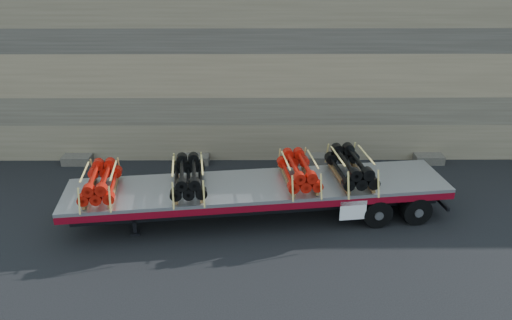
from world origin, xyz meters
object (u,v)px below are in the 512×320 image
(bundle_front, at_px, (101,183))
(bundle_rear, at_px, (351,168))
(trailer, at_px, (258,201))
(bundle_midfront, at_px, (188,177))
(bundle_midrear, at_px, (299,171))

(bundle_front, distance_m, bundle_rear, 8.25)
(trailer, distance_m, bundle_midfront, 2.53)
(bundle_midfront, relative_size, bundle_rear, 0.95)
(trailer, relative_size, bundle_midrear, 5.70)
(bundle_front, relative_size, bundle_midfront, 0.96)
(bundle_front, relative_size, bundle_rear, 0.91)
(bundle_midfront, height_order, bundle_rear, bundle_rear)
(bundle_midrear, height_order, bundle_rear, bundle_rear)
(trailer, height_order, bundle_midrear, bundle_midrear)
(trailer, relative_size, bundle_midfront, 5.61)
(trailer, xyz_separation_m, bundle_rear, (3.14, 0.39, 1.06))
(bundle_front, xyz_separation_m, bundle_midrear, (6.40, 0.80, 0.01))
(bundle_rear, bearing_deg, bundle_midfront, -180.00)
(bundle_midfront, height_order, bundle_midrear, bundle_midfront)
(trailer, distance_m, bundle_front, 5.19)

